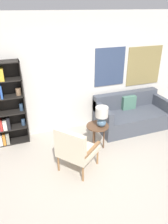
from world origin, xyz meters
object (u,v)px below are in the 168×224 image
object	(u,v)px
armchair	(75,148)
couch	(131,115)
side_table	(98,128)
table_lamp	(102,115)

from	to	relation	value
armchair	couch	size ratio (longest dim) A/B	0.52
armchair	couch	distance (m)	2.18
armchair	side_table	size ratio (longest dim) A/B	1.66
side_table	table_lamp	xyz separation A→B (m)	(0.06, -0.05, 0.32)
couch	side_table	xyz separation A→B (m)	(-1.17, -0.58, 0.17)
table_lamp	side_table	bearing A→B (deg)	138.76
armchair	couch	xyz separation A→B (m)	(1.85, 1.12, -0.20)
armchair	side_table	xyz separation A→B (m)	(0.68, 0.54, -0.03)
couch	table_lamp	world-z (taller)	table_lamp
couch	side_table	world-z (taller)	couch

